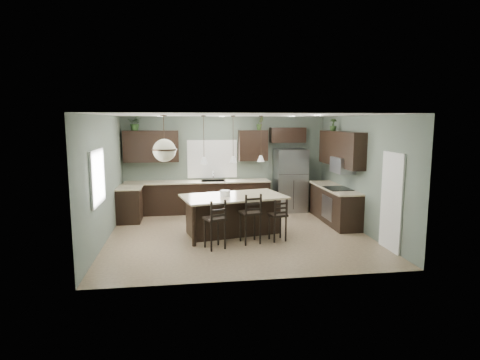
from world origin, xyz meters
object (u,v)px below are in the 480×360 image
at_px(serving_dish, 225,193).
at_px(bar_stool_right, 278,220).
at_px(bar_stool_center, 250,218).
at_px(refrigerator, 290,180).
at_px(bar_stool_left, 215,224).
at_px(plant_back_left, 135,123).
at_px(kitchen_island, 233,215).

bearing_deg(serving_dish, bar_stool_right, -29.65).
distance_m(bar_stool_center, bar_stool_right, 0.65).
height_order(refrigerator, bar_stool_center, refrigerator).
xyz_separation_m(serving_dish, bar_stool_left, (-0.33, -1.01, -0.46)).
distance_m(refrigerator, bar_stool_right, 3.11).
bearing_deg(bar_stool_center, bar_stool_left, -172.28).
xyz_separation_m(bar_stool_left, bar_stool_center, (0.80, 0.28, 0.03)).
bearing_deg(bar_stool_right, refrigerator, 57.63).
bearing_deg(plant_back_left, bar_stool_center, -49.69).
distance_m(refrigerator, serving_dish, 3.14).
bearing_deg(refrigerator, bar_stool_right, -110.37).
height_order(serving_dish, bar_stool_center, bar_stool_center).
relative_size(bar_stool_left, bar_stool_center, 0.95).
height_order(serving_dish, plant_back_left, plant_back_left).
bearing_deg(bar_stool_right, plant_back_left, 125.15).
distance_m(kitchen_island, plant_back_left, 4.09).
xyz_separation_m(serving_dish, bar_stool_center, (0.47, -0.73, -0.43)).
bearing_deg(bar_stool_center, refrigerator, 48.90).
distance_m(serving_dish, bar_stool_center, 0.97).
bearing_deg(plant_back_left, serving_dish, -47.80).
bearing_deg(bar_stool_left, bar_stool_center, -2.72).
height_order(bar_stool_center, plant_back_left, plant_back_left).
relative_size(refrigerator, bar_stool_left, 1.73).
height_order(bar_stool_left, bar_stool_right, bar_stool_left).
relative_size(kitchen_island, plant_back_left, 5.55).
distance_m(refrigerator, kitchen_island, 3.01).
distance_m(refrigerator, plant_back_left, 4.77).
xyz_separation_m(kitchen_island, bar_stool_center, (0.28, -0.77, 0.10)).
bearing_deg(bar_stool_right, kitchen_island, 131.60).
distance_m(serving_dish, bar_stool_left, 1.15).
relative_size(kitchen_island, bar_stool_right, 2.44).
relative_size(bar_stool_left, plant_back_left, 2.51).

